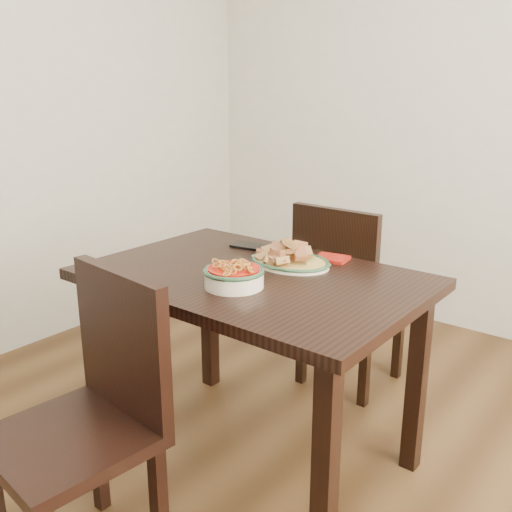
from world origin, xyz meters
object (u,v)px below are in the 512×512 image
Objects in this scene: chair_far at (345,288)px; smartphone at (252,246)px; fish_plate at (290,253)px; chair_near at (94,407)px; noodle_bowl at (234,274)px; dining_table at (253,300)px.

smartphone is (-0.21, -0.42, 0.26)m from chair_far.
chair_far is at bearing 95.62° from fish_plate.
chair_near is 0.97m from smartphone.
chair_near is at bearing -89.49° from smartphone.
chair_near is at bearing -101.65° from noodle_bowl.
noodle_bowl is (0.04, -0.83, 0.29)m from chair_far.
chair_far is at bearing 93.43° from chair_near.
chair_near is at bearing -95.75° from dining_table.
dining_table is at bearing -105.78° from fish_plate.
noodle_bowl is at bearing -91.55° from fish_plate.
chair_far reaches higher than noodle_bowl.
dining_table is 0.23m from fish_plate.
chair_near reaches higher than dining_table.
chair_far reaches higher than smartphone.
smartphone is at bearing 105.37° from chair_near.
noodle_bowl is at bearing -75.30° from dining_table.
chair_near reaches higher than noodle_bowl.
fish_plate reaches higher than noodle_bowl.
chair_far is 0.53m from smartphone.
fish_plate reaches higher than smartphone.
chair_near reaches higher than smartphone.
chair_far reaches higher than dining_table.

